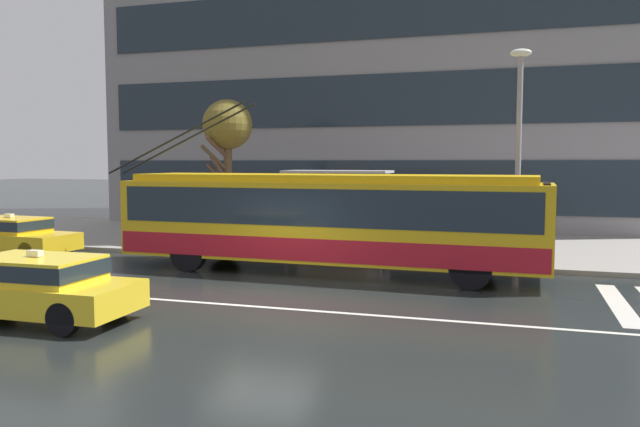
# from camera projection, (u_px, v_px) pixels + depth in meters

# --- Properties ---
(ground_plane) EXTENTS (160.00, 160.00, 0.00)m
(ground_plane) POSITION_uv_depth(u_px,v_px,m) (261.00, 294.00, 14.78)
(ground_plane) COLOR #212525
(sidewalk_slab) EXTENTS (80.00, 10.00, 0.14)m
(sidewalk_slab) POSITION_uv_depth(u_px,v_px,m) (360.00, 241.00, 24.15)
(sidewalk_slab) COLOR gray
(sidewalk_slab) RESTS_ON ground_plane
(crosswalk_stripe_edge_near) EXTENTS (0.44, 4.40, 0.01)m
(crosswalk_stripe_edge_near) POSITION_uv_depth(u_px,v_px,m) (618.00, 304.00, 13.80)
(crosswalk_stripe_edge_near) COLOR beige
(crosswalk_stripe_edge_near) RESTS_ON ground_plane
(lane_centre_line) EXTENTS (72.00, 0.14, 0.01)m
(lane_centre_line) POSITION_uv_depth(u_px,v_px,m) (239.00, 305.00, 13.64)
(lane_centre_line) COLOR silver
(lane_centre_line) RESTS_ON ground_plane
(trolleybus) EXTENTS (12.99, 2.91, 4.82)m
(trolleybus) POSITION_uv_depth(u_px,v_px,m) (328.00, 219.00, 17.55)
(trolleybus) COLOR gold
(trolleybus) RESTS_ON ground_plane
(taxi_queued_behind_bus) EXTENTS (4.36, 2.07, 1.39)m
(taxi_queued_behind_bus) POSITION_uv_depth(u_px,v_px,m) (12.00, 235.00, 20.79)
(taxi_queued_behind_bus) COLOR yellow
(taxi_queued_behind_bus) RESTS_ON ground_plane
(taxi_oncoming_near) EXTENTS (4.32, 1.82, 1.39)m
(taxi_oncoming_near) POSITION_uv_depth(u_px,v_px,m) (31.00, 285.00, 12.32)
(taxi_oncoming_near) COLOR yellow
(taxi_oncoming_near) RESTS_ON ground_plane
(bus_shelter) EXTENTS (3.58, 1.54, 2.67)m
(bus_shelter) POSITION_uv_depth(u_px,v_px,m) (339.00, 191.00, 21.44)
(bus_shelter) COLOR gray
(bus_shelter) RESTS_ON sidewalk_slab
(pedestrian_at_shelter) EXTENTS (1.32, 1.32, 1.95)m
(pedestrian_at_shelter) POSITION_uv_depth(u_px,v_px,m) (217.00, 203.00, 21.70)
(pedestrian_at_shelter) COLOR #504245
(pedestrian_at_shelter) RESTS_ON sidewalk_slab
(pedestrian_approaching_curb) EXTENTS (1.15, 1.15, 1.98)m
(pedestrian_approaching_curb) POSITION_uv_depth(u_px,v_px,m) (345.00, 201.00, 22.11)
(pedestrian_approaching_curb) COLOR #565848
(pedestrian_approaching_curb) RESTS_ON sidewalk_slab
(pedestrian_walking_past) EXTENTS (1.06, 1.06, 1.99)m
(pedestrian_walking_past) POSITION_uv_depth(u_px,v_px,m) (241.00, 200.00, 22.95)
(pedestrian_walking_past) COLOR navy
(pedestrian_walking_past) RESTS_ON sidewalk_slab
(pedestrian_waiting_by_pole) EXTENTS (0.40, 0.40, 1.67)m
(pedestrian_waiting_by_pole) POSITION_uv_depth(u_px,v_px,m) (383.00, 220.00, 21.51)
(pedestrian_waiting_by_pole) COLOR black
(pedestrian_waiting_by_pole) RESTS_ON sidewalk_slab
(street_lamp) EXTENTS (0.60, 0.32, 6.19)m
(street_lamp) POSITION_uv_depth(u_px,v_px,m) (519.00, 136.00, 18.17)
(street_lamp) COLOR gray
(street_lamp) RESTS_ON sidewalk_slab
(street_tree_bare) EXTENTS (1.82, 1.93, 5.23)m
(street_tree_bare) POSITION_uv_depth(u_px,v_px,m) (227.00, 129.00, 22.90)
(street_tree_bare) COLOR brown
(street_tree_bare) RESTS_ON sidewalk_slab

